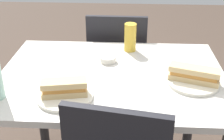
% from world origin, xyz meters
% --- Properties ---
extents(dining_table, '(1.09, 0.80, 0.74)m').
position_xyz_m(dining_table, '(0.00, 0.00, 0.62)').
color(dining_table, beige).
rests_on(dining_table, ground).
extents(chair_far, '(0.41, 0.41, 0.87)m').
position_xyz_m(chair_far, '(-0.00, 0.60, 0.50)').
color(chair_far, black).
rests_on(chair_far, ground).
extents(plate_near, '(0.24, 0.24, 0.01)m').
position_xyz_m(plate_near, '(-0.19, -0.23, 0.74)').
color(plate_near, silver).
rests_on(plate_near, dining_table).
extents(baguette_sandwich_near, '(0.20, 0.10, 0.07)m').
position_xyz_m(baguette_sandwich_near, '(-0.19, -0.23, 0.79)').
color(baguette_sandwich_near, '#DBB77A').
rests_on(baguette_sandwich_near, plate_near).
extents(knife_near, '(0.18, 0.06, 0.01)m').
position_xyz_m(knife_near, '(-0.21, -0.18, 0.75)').
color(knife_near, silver).
rests_on(knife_near, plate_near).
extents(plate_far, '(0.24, 0.24, 0.01)m').
position_xyz_m(plate_far, '(0.38, -0.08, 0.74)').
color(plate_far, silver).
rests_on(plate_far, dining_table).
extents(baguette_sandwich_far, '(0.23, 0.14, 0.07)m').
position_xyz_m(baguette_sandwich_far, '(0.38, -0.08, 0.79)').
color(baguette_sandwich_far, '#DBB77A').
rests_on(baguette_sandwich_far, plate_far).
extents(knife_far, '(0.17, 0.08, 0.01)m').
position_xyz_m(knife_far, '(0.38, -0.02, 0.75)').
color(knife_far, silver).
rests_on(knife_far, plate_far).
extents(beer_glass, '(0.07, 0.07, 0.16)m').
position_xyz_m(beer_glass, '(0.08, 0.29, 0.81)').
color(beer_glass, gold).
rests_on(beer_glass, dining_table).
extents(olive_bowl, '(0.08, 0.08, 0.03)m').
position_xyz_m(olive_bowl, '(-0.03, 0.13, 0.75)').
color(olive_bowl, silver).
rests_on(olive_bowl, dining_table).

